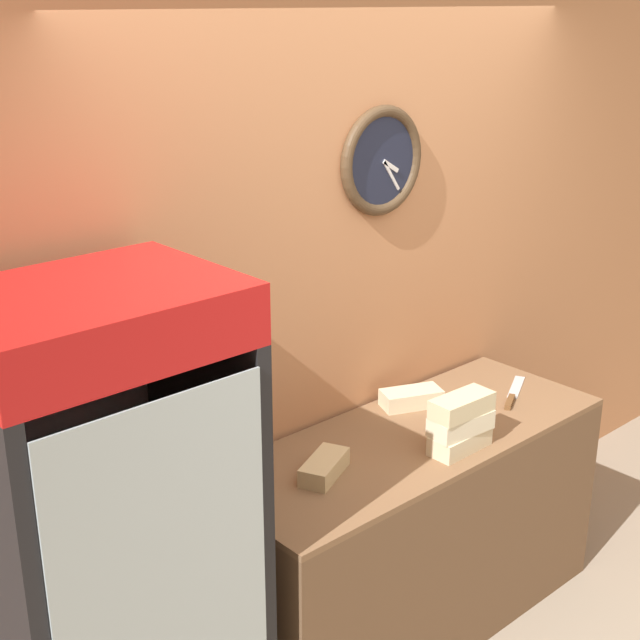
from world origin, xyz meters
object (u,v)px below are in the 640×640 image
object	(u,v)px
beverage_cooler	(100,539)
sandwich_flat_left	(411,398)
sandwich_stack_top	(462,405)
chefs_knife	(512,396)
sandwich_stack_middle	(461,423)
condiment_jar	(219,466)
sandwich_stack_bottom	(460,441)
sandwich_flat_right	(324,467)

from	to	relation	value
beverage_cooler	sandwich_flat_left	world-z (taller)	beverage_cooler
sandwich_stack_top	chefs_knife	size ratio (longest dim) A/B	0.76
sandwich_stack_top	sandwich_flat_left	world-z (taller)	sandwich_stack_top
beverage_cooler	sandwich_stack_middle	world-z (taller)	beverage_cooler
beverage_cooler	chefs_knife	xyz separation A→B (m)	(1.94, -0.09, -0.09)
sandwich_flat_left	condiment_jar	size ratio (longest dim) A/B	2.42
sandwich_stack_bottom	sandwich_stack_top	distance (m)	0.15
beverage_cooler	sandwich_stack_bottom	size ratio (longest dim) A/B	6.89
sandwich_stack_middle	condiment_jar	bearing A→B (deg)	152.35
sandwich_stack_middle	sandwich_flat_left	size ratio (longest dim) A/B	0.95
sandwich_flat_right	sandwich_stack_bottom	bearing A→B (deg)	-21.12
sandwich_stack_top	sandwich_flat_left	xyz separation A→B (m)	(0.15, 0.39, -0.15)
sandwich_stack_middle	sandwich_flat_right	bearing A→B (deg)	158.88
condiment_jar	beverage_cooler	bearing A→B (deg)	-161.91
chefs_knife	sandwich_stack_middle	bearing A→B (deg)	-164.41
condiment_jar	sandwich_flat_right	bearing A→B (deg)	-37.31
sandwich_flat_left	sandwich_stack_middle	bearing A→B (deg)	-111.34
beverage_cooler	sandwich_stack_bottom	xyz separation A→B (m)	(1.40, -0.24, -0.06)
sandwich_stack_bottom	sandwich_stack_middle	distance (m)	0.08
sandwich_flat_right	chefs_knife	bearing A→B (deg)	-2.75
sandwich_stack_middle	sandwich_stack_top	xyz separation A→B (m)	(0.00, 0.00, 0.08)
beverage_cooler	sandwich_stack_bottom	distance (m)	1.43
sandwich_stack_bottom	chefs_knife	world-z (taller)	sandwich_stack_bottom
sandwich_flat_left	chefs_knife	size ratio (longest dim) A/B	0.81
sandwich_flat_left	condiment_jar	xyz separation A→B (m)	(-0.98, 0.04, 0.02)
chefs_knife	condiment_jar	world-z (taller)	condiment_jar
beverage_cooler	sandwich_stack_top	world-z (taller)	beverage_cooler
sandwich_stack_top	sandwich_flat_left	size ratio (longest dim) A/B	0.94
chefs_knife	sandwich_stack_bottom	bearing A→B (deg)	-164.41
sandwich_stack_middle	sandwich_flat_left	xyz separation A→B (m)	(0.15, 0.39, -0.08)
beverage_cooler	sandwich_stack_bottom	bearing A→B (deg)	-9.85
beverage_cooler	condiment_jar	world-z (taller)	beverage_cooler
sandwich_stack_middle	condiment_jar	distance (m)	0.93
beverage_cooler	sandwich_flat_right	bearing A→B (deg)	-2.70
beverage_cooler	sandwich_stack_middle	bearing A→B (deg)	-9.85
sandwich_flat_right	chefs_knife	xyz separation A→B (m)	(1.06, -0.05, -0.03)
sandwich_flat_left	sandwich_flat_right	size ratio (longest dim) A/B	1.09
sandwich_stack_middle	sandwich_flat_right	xyz separation A→B (m)	(-0.52, 0.20, -0.08)
chefs_knife	condiment_jar	bearing A→B (deg)	168.36
beverage_cooler	sandwich_flat_left	xyz separation A→B (m)	(1.56, 0.15, -0.07)
sandwich_flat_right	sandwich_stack_middle	bearing A→B (deg)	-21.12
sandwich_stack_bottom	sandwich_flat_left	world-z (taller)	sandwich_stack_bottom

